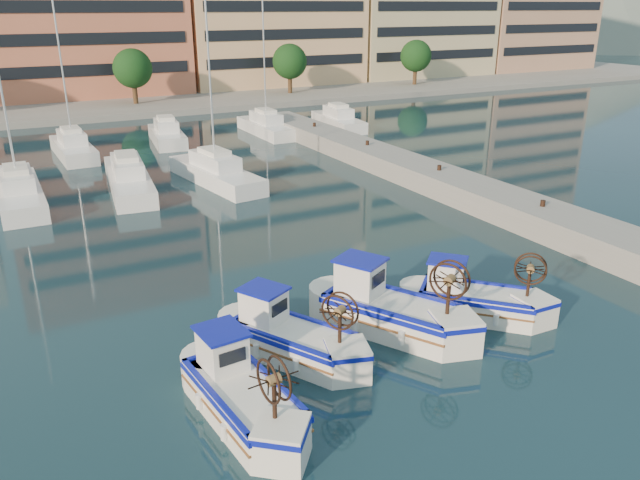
# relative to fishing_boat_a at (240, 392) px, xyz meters

# --- Properties ---
(ground) EXTENTS (300.00, 300.00, 0.00)m
(ground) POSITION_rel_fishing_boat_a_xyz_m (5.38, 1.07, -0.75)
(ground) COLOR #1A3844
(ground) RESTS_ON ground
(quay) EXTENTS (3.00, 60.00, 1.20)m
(quay) POSITION_rel_fishing_boat_a_xyz_m (18.38, 9.07, -0.15)
(quay) COLOR gray
(quay) RESTS_ON ground
(hill_east) EXTENTS (160.00, 160.00, 50.00)m
(hill_east) POSITION_rel_fishing_boat_a_xyz_m (145.38, 111.07, -0.75)
(hill_east) COLOR slate
(hill_east) RESTS_ON ground
(yacht_marina) EXTENTS (37.67, 21.85, 11.50)m
(yacht_marina) POSITION_rel_fishing_boat_a_xyz_m (2.06, 29.17, -0.22)
(yacht_marina) COLOR white
(yacht_marina) RESTS_ON ground
(fishing_boat_a) EXTENTS (2.17, 4.45, 2.73)m
(fishing_boat_a) POSITION_rel_fishing_boat_a_xyz_m (0.00, 0.00, 0.00)
(fishing_boat_a) COLOR white
(fishing_boat_a) RESTS_ON ground
(fishing_boat_b) EXTENTS (3.46, 4.41, 2.67)m
(fishing_boat_b) POSITION_rel_fishing_boat_a_xyz_m (2.46, 2.14, -0.02)
(fishing_boat_b) COLOR white
(fishing_boat_b) RESTS_ON ground
(fishing_boat_c) EXTENTS (3.93, 4.97, 3.01)m
(fishing_boat_c) POSITION_rel_fishing_boat_a_xyz_m (6.10, 2.10, 0.08)
(fishing_boat_c) COLOR white
(fishing_boat_c) RESTS_ON ground
(fishing_boat_d) EXTENTS (3.97, 4.04, 2.60)m
(fishing_boat_d) POSITION_rel_fishing_boat_a_xyz_m (9.32, 1.58, -0.04)
(fishing_boat_d) COLOR white
(fishing_boat_d) RESTS_ON ground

